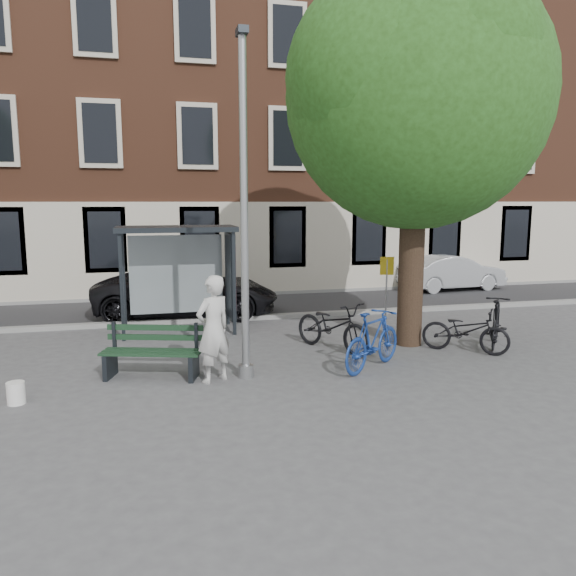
% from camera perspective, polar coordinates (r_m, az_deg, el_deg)
% --- Properties ---
extents(ground, '(90.00, 90.00, 0.00)m').
position_cam_1_polar(ground, '(10.52, -4.28, -9.03)').
color(ground, '#4C4C4F').
rests_on(ground, ground).
extents(road, '(40.00, 4.00, 0.01)m').
position_cam_1_polar(road, '(17.26, -8.21, -2.02)').
color(road, '#28282B').
rests_on(road, ground).
extents(curb_near, '(40.00, 0.25, 0.12)m').
position_cam_1_polar(curb_near, '(15.30, -7.45, -3.18)').
color(curb_near, gray).
rests_on(curb_near, ground).
extents(curb_far, '(40.00, 0.25, 0.12)m').
position_cam_1_polar(curb_far, '(19.22, -8.82, -0.76)').
color(curb_far, gray).
rests_on(curb_far, ground).
extents(building_row, '(30.00, 8.00, 14.00)m').
position_cam_1_polar(building_row, '(23.25, -10.19, 18.03)').
color(building_row, brown).
rests_on(building_row, ground).
extents(lamppost, '(0.28, 0.35, 6.11)m').
position_cam_1_polar(lamppost, '(10.03, -4.46, 6.29)').
color(lamppost, '#9EA0A3').
rests_on(lamppost, ground).
extents(tree_right, '(5.76, 5.60, 8.20)m').
position_cam_1_polar(tree_right, '(12.84, 13.29, 19.34)').
color(tree_right, black).
rests_on(tree_right, ground).
extents(bus_shelter, '(2.85, 1.45, 2.62)m').
position_cam_1_polar(bus_shelter, '(14.09, -9.65, 3.38)').
color(bus_shelter, '#1E2328').
rests_on(bus_shelter, ground).
extents(painter, '(0.84, 0.76, 1.94)m').
position_cam_1_polar(painter, '(10.11, -7.59, -4.14)').
color(painter, silver).
rests_on(painter, ground).
extents(bench, '(1.91, 1.08, 0.94)m').
position_cam_1_polar(bench, '(10.69, -13.61, -6.57)').
color(bench, '#1E2328').
rests_on(bench, ground).
extents(bike_a, '(1.82, 1.65, 0.96)m').
position_cam_1_polar(bike_a, '(12.63, 17.58, -4.14)').
color(bike_a, black).
rests_on(bike_a, ground).
extents(bike_b, '(1.86, 1.59, 1.16)m').
position_cam_1_polar(bike_b, '(10.97, 8.62, -5.23)').
color(bike_b, navy).
rests_on(bike_b, ground).
extents(bike_c, '(1.63, 2.16, 1.09)m').
position_cam_1_polar(bike_c, '(12.24, 4.55, -3.85)').
color(bike_c, black).
rests_on(bike_c, ground).
extents(bike_d, '(1.52, 1.76, 1.09)m').
position_cam_1_polar(bike_d, '(13.42, 20.37, -3.24)').
color(bike_d, black).
rests_on(bike_d, ground).
extents(car_dark, '(5.35, 2.96, 1.42)m').
position_cam_1_polar(car_dark, '(16.11, -10.22, -0.30)').
color(car_dark, black).
rests_on(car_dark, ground).
extents(car_silver, '(4.00, 1.71, 1.28)m').
position_cam_1_polar(car_silver, '(21.35, 16.32, 1.51)').
color(car_silver, '#B1B4B9').
rests_on(car_silver, ground).
extents(bucket_c, '(0.29, 0.29, 0.36)m').
position_cam_1_polar(bucket_c, '(10.13, -25.92, -9.58)').
color(bucket_c, white).
rests_on(bucket_c, ground).
extents(notice_sign, '(0.33, 0.11, 1.90)m').
position_cam_1_polar(notice_sign, '(13.67, 9.99, 0.93)').
color(notice_sign, '#9EA0A3').
rests_on(notice_sign, ground).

